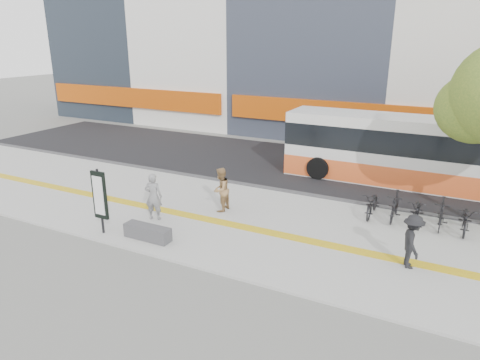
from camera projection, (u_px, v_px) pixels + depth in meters
The scene contains 12 objects.
ground at pixel (237, 243), 13.80m from camera, with size 120.00×120.00×0.00m, color slate.
sidewalk at pixel (257, 224), 15.06m from camera, with size 40.00×7.00×0.08m, color gray.
tactile_strip at pixel (251, 228), 14.62m from camera, with size 40.00×0.45×0.01m, color gold.
street at pixel (321, 169), 21.40m from camera, with size 40.00×8.00×0.06m, color black.
curb at pixel (292, 193), 18.01m from camera, with size 40.00×0.25×0.14m, color #3E3E41.
bench at pixel (148, 232), 13.81m from camera, with size 1.60×0.45×0.45m, color #3E3E41.
signboard at pixel (100, 196), 13.91m from camera, with size 0.55×0.10×2.20m.
bus at pixel (413, 154), 18.73m from camera, with size 10.99×2.61×2.93m.
bicycle_row at pixel (417, 211), 14.89m from camera, with size 3.62×1.74×1.02m.
seated_woman at pixel (154, 197), 15.14m from camera, with size 0.62×0.40×1.69m, color black.
pedestrian_tan at pixel (221, 190), 15.89m from camera, with size 0.80×0.62×1.65m, color olive.
pedestrian_dark at pixel (412, 241), 11.96m from camera, with size 1.01×0.58×1.57m, color black.
Camera 1 is at (5.74, -11.07, 6.23)m, focal length 32.41 mm.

